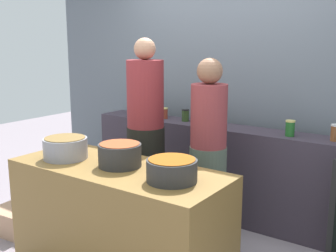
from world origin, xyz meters
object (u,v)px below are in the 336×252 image
object	(u,v)px
preserve_jar_3	(164,113)
preserve_jar_7	(290,128)
preserve_jar_4	(185,115)
bread_crate	(15,219)
preserve_jar_5	(200,117)
preserve_jar_6	(209,119)
preserve_jar_2	(157,113)
preserve_jar_8	(335,133)
cooking_pot_center	(120,155)
cook_in_cap	(208,161)
cooking_pot_right	(172,170)
preserve_jar_1	(147,111)
cook_with_tongs	(146,145)
preserve_jar_0	(141,109)
cooking_pot_left	(65,148)

from	to	relation	value
preserve_jar_3	preserve_jar_7	distance (m)	1.41
preserve_jar_4	bread_crate	distance (m)	1.96
preserve_jar_5	preserve_jar_6	size ratio (longest dim) A/B	0.97
preserve_jar_4	preserve_jar_2	bearing A→B (deg)	-179.41
preserve_jar_8	cooking_pot_center	size ratio (longest dim) A/B	0.45
cook_in_cap	preserve_jar_4	bearing A→B (deg)	136.08
cooking_pot_right	preserve_jar_6	bearing A→B (deg)	110.35
preserve_jar_6	cook_in_cap	size ratio (longest dim) A/B	0.07
preserve_jar_1	bread_crate	bearing A→B (deg)	-109.17
cook_with_tongs	preserve_jar_3	bearing A→B (deg)	112.28
preserve_jar_2	cooking_pot_right	xyz separation A→B (m)	(1.19, -1.43, -0.07)
cook_with_tongs	preserve_jar_0	bearing A→B (deg)	131.29
preserve_jar_3	preserve_jar_8	size ratio (longest dim) A/B	0.81
cook_with_tongs	bread_crate	world-z (taller)	cook_with_tongs
preserve_jar_7	cook_in_cap	world-z (taller)	cook_in_cap
preserve_jar_4	cook_in_cap	world-z (taller)	cook_in_cap
cooking_pot_right	cook_in_cap	world-z (taller)	cook_in_cap
preserve_jar_5	preserve_jar_8	size ratio (longest dim) A/B	0.75
preserve_jar_6	preserve_jar_7	world-z (taller)	preserve_jar_7
preserve_jar_0	preserve_jar_2	distance (m)	0.23
preserve_jar_6	preserve_jar_8	distance (m)	1.23
cook_in_cap	preserve_jar_1	bearing A→B (deg)	153.55
preserve_jar_0	cooking_pot_center	world-z (taller)	preserve_jar_0
bread_crate	cooking_pot_left	bearing A→B (deg)	-1.30
preserve_jar_0	cooking_pot_right	distance (m)	2.04
preserve_jar_1	preserve_jar_6	size ratio (longest dim) A/B	1.24
preserve_jar_0	preserve_jar_4	world-z (taller)	preserve_jar_0
preserve_jar_4	preserve_jar_5	xyz separation A→B (m)	(0.16, 0.03, -0.01)
preserve_jar_3	bread_crate	distance (m)	1.84
preserve_jar_2	preserve_jar_7	bearing A→B (deg)	-1.80
cooking_pot_center	cook_in_cap	size ratio (longest dim) A/B	0.20
preserve_jar_6	cook_with_tongs	distance (m)	0.77
preserve_jar_7	bread_crate	world-z (taller)	preserve_jar_7
preserve_jar_2	preserve_jar_4	size ratio (longest dim) A/B	0.84
preserve_jar_1	cook_in_cap	distance (m)	1.25
preserve_jar_2	bread_crate	xyz separation A→B (m)	(-0.59, -1.45, -0.88)
preserve_jar_6	bread_crate	world-z (taller)	preserve_jar_6
preserve_jar_2	preserve_jar_4	bearing A→B (deg)	0.59
preserve_jar_4	cooking_pot_center	size ratio (longest dim) A/B	0.40
cooking_pot_right	cook_in_cap	size ratio (longest dim) A/B	0.21
preserve_jar_0	preserve_jar_2	bearing A→B (deg)	-4.28
preserve_jar_3	bread_crate	xyz separation A→B (m)	(-0.69, -1.45, -0.88)
cook_with_tongs	preserve_jar_6	bearing A→B (deg)	68.45
preserve_jar_3	preserve_jar_0	bearing A→B (deg)	177.24
preserve_jar_6	cooking_pot_center	xyz separation A→B (m)	(0.03, -1.40, -0.06)
preserve_jar_5	cook_with_tongs	size ratio (longest dim) A/B	0.06
preserve_jar_8	cook_with_tongs	bearing A→B (deg)	-156.01
preserve_jar_2	preserve_jar_6	xyz separation A→B (m)	(0.65, 0.02, 0.00)
preserve_jar_6	bread_crate	bearing A→B (deg)	-130.25
preserve_jar_2	cooking_pot_right	world-z (taller)	preserve_jar_2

